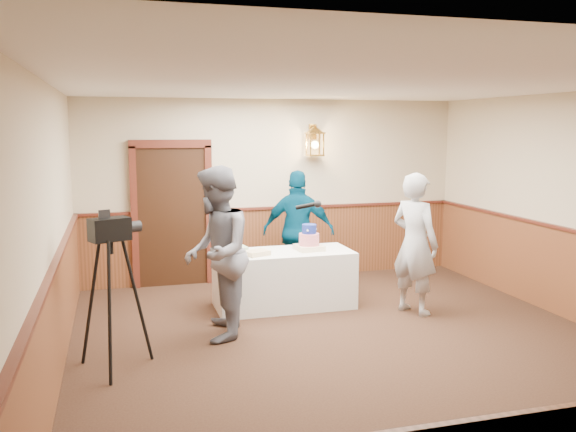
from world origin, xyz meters
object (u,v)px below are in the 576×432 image
(tiered_cake, at_px, (309,240))
(tv_camera_rig, at_px, (113,302))
(interviewer, at_px, (216,253))
(display_table, at_px, (284,279))
(baker, at_px, (415,244))
(sheet_cake_green, at_px, (235,249))
(assistant_p, at_px, (298,231))
(sheet_cake_yellow, at_px, (257,253))

(tiered_cake, height_order, tv_camera_rig, tv_camera_rig)
(tv_camera_rig, bearing_deg, interviewer, 5.92)
(display_table, distance_m, baker, 1.77)
(sheet_cake_green, bearing_deg, display_table, -14.16)
(tv_camera_rig, bearing_deg, display_table, 12.60)
(display_table, height_order, assistant_p, assistant_p)
(sheet_cake_yellow, distance_m, sheet_cake_green, 0.38)
(display_table, height_order, interviewer, interviewer)
(tv_camera_rig, bearing_deg, sheet_cake_yellow, 15.56)
(interviewer, relative_size, tv_camera_rig, 1.29)
(sheet_cake_yellow, relative_size, interviewer, 0.15)
(display_table, xyz_separation_m, interviewer, (-1.05, -0.95, 0.60))
(sheet_cake_yellow, height_order, tv_camera_rig, tv_camera_rig)
(tiered_cake, height_order, baker, baker)
(sheet_cake_yellow, bearing_deg, interviewer, -128.96)
(sheet_cake_green, distance_m, tv_camera_rig, 2.33)
(display_table, relative_size, sheet_cake_yellow, 6.19)
(sheet_cake_yellow, distance_m, baker, 2.02)
(tv_camera_rig, bearing_deg, baker, -10.26)
(interviewer, relative_size, baker, 1.08)
(tiered_cake, height_order, sheet_cake_yellow, tiered_cake)
(assistant_p, bearing_deg, baker, 149.36)
(tv_camera_rig, bearing_deg, tiered_cake, 8.53)
(display_table, xyz_separation_m, tv_camera_rig, (-2.17, -1.58, 0.30))
(tiered_cake, bearing_deg, baker, -30.72)
(sheet_cake_green, xyz_separation_m, interviewer, (-0.42, -1.11, 0.19))
(sheet_cake_yellow, distance_m, tv_camera_rig, 2.29)
(baker, xyz_separation_m, assistant_p, (-1.11, 1.43, -0.02))
(interviewer, distance_m, baker, 2.59)
(display_table, bearing_deg, baker, -24.96)
(sheet_cake_yellow, bearing_deg, tv_camera_rig, -140.99)
(sheet_cake_yellow, bearing_deg, baker, -16.45)
(baker, bearing_deg, interviewer, 68.63)
(display_table, bearing_deg, sheet_cake_green, 165.84)
(display_table, height_order, baker, baker)
(tiered_cake, relative_size, tv_camera_rig, 0.24)
(sheet_cake_yellow, height_order, assistant_p, assistant_p)
(display_table, distance_m, assistant_p, 0.97)
(sheet_cake_yellow, xyz_separation_m, interviewer, (-0.65, -0.81, 0.20))
(display_table, bearing_deg, tv_camera_rig, -143.96)
(tiered_cake, relative_size, interviewer, 0.19)
(assistant_p, bearing_deg, display_table, 81.15)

